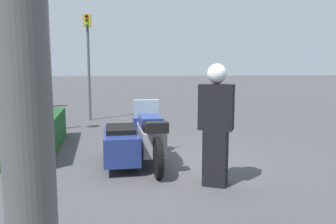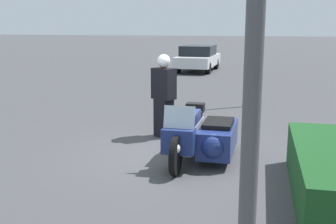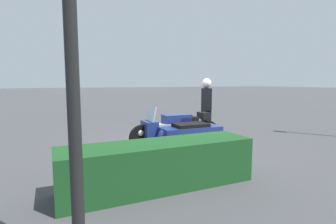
# 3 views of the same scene
# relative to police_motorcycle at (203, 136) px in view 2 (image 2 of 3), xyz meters

# --- Properties ---
(ground_plane) EXTENTS (160.00, 160.00, 0.00)m
(ground_plane) POSITION_rel_police_motorcycle_xyz_m (-0.12, -0.56, -0.47)
(ground_plane) COLOR #424244
(police_motorcycle) EXTENTS (2.63, 1.23, 1.17)m
(police_motorcycle) POSITION_rel_police_motorcycle_xyz_m (0.00, 0.00, 0.00)
(police_motorcycle) COLOR black
(police_motorcycle) RESTS_ON ground
(officer_rider) EXTENTS (0.53, 0.60, 1.90)m
(officer_rider) POSITION_rel_police_motorcycle_xyz_m (-1.50, -1.11, 0.53)
(officer_rider) COLOR black
(officer_rider) RESTS_ON ground
(hedge_bush_curbside) EXTENTS (3.29, 0.84, 0.77)m
(hedge_bush_curbside) POSITION_rel_police_motorcycle_xyz_m (1.43, 1.99, -0.09)
(hedge_bush_curbside) COLOR #19471E
(hedge_bush_curbside) RESTS_ON ground
(traffic_light_near) EXTENTS (0.22, 0.28, 3.67)m
(traffic_light_near) POSITION_rel_police_motorcycle_xyz_m (5.67, 0.99, 1.92)
(traffic_light_near) COLOR #4C4C4C
(traffic_light_near) RESTS_ON ground
(traffic_light_far) EXTENTS (0.23, 0.29, 3.36)m
(traffic_light_far) POSITION_rel_police_motorcycle_xyz_m (-5.60, 0.78, 1.74)
(traffic_light_far) COLOR #4C4C4C
(traffic_light_far) RESTS_ON ground
(parked_car_background) EXTENTS (4.13, 2.06, 1.39)m
(parked_car_background) POSITION_rel_police_motorcycle_xyz_m (-15.17, -2.35, 0.25)
(parked_car_background) COLOR silver
(parked_car_background) RESTS_ON ground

